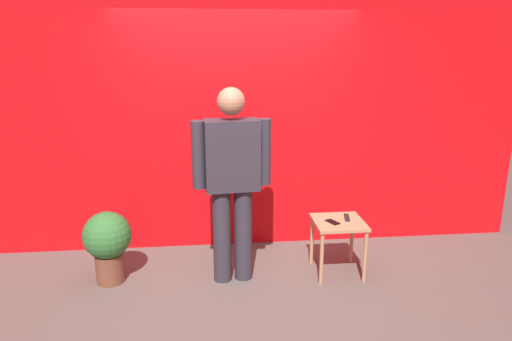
{
  "coord_description": "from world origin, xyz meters",
  "views": [
    {
      "loc": [
        -0.29,
        -3.59,
        2.16
      ],
      "look_at": [
        0.13,
        0.55,
        1.02
      ],
      "focal_mm": 32.43,
      "sensor_mm": 36.0,
      "label": 1
    }
  ],
  "objects_px": {
    "cell_phone": "(333,222)",
    "side_table": "(338,230)",
    "standing_person": "(232,176)",
    "tv_remote": "(347,218)",
    "potted_plant": "(108,241)"
  },
  "relations": [
    {
      "from": "cell_phone",
      "to": "tv_remote",
      "type": "bearing_deg",
      "value": 1.89
    },
    {
      "from": "standing_person",
      "to": "cell_phone",
      "type": "height_order",
      "value": "standing_person"
    },
    {
      "from": "cell_phone",
      "to": "side_table",
      "type": "bearing_deg",
      "value": 0.05
    },
    {
      "from": "side_table",
      "to": "potted_plant",
      "type": "height_order",
      "value": "potted_plant"
    },
    {
      "from": "cell_phone",
      "to": "tv_remote",
      "type": "distance_m",
      "value": 0.19
    },
    {
      "from": "standing_person",
      "to": "cell_phone",
      "type": "xyz_separation_m",
      "value": [
        0.94,
        -0.02,
        -0.47
      ]
    },
    {
      "from": "standing_person",
      "to": "tv_remote",
      "type": "height_order",
      "value": "standing_person"
    },
    {
      "from": "potted_plant",
      "to": "standing_person",
      "type": "bearing_deg",
      "value": -2.93
    },
    {
      "from": "standing_person",
      "to": "potted_plant",
      "type": "xyz_separation_m",
      "value": [
        -1.15,
        0.06,
        -0.61
      ]
    },
    {
      "from": "tv_remote",
      "to": "potted_plant",
      "type": "distance_m",
      "value": 2.26
    },
    {
      "from": "side_table",
      "to": "potted_plant",
      "type": "bearing_deg",
      "value": 178.79
    },
    {
      "from": "side_table",
      "to": "tv_remote",
      "type": "relative_size",
      "value": 3.18
    },
    {
      "from": "tv_remote",
      "to": "cell_phone",
      "type": "bearing_deg",
      "value": -140.68
    },
    {
      "from": "standing_person",
      "to": "cell_phone",
      "type": "distance_m",
      "value": 1.05
    },
    {
      "from": "cell_phone",
      "to": "tv_remote",
      "type": "height_order",
      "value": "tv_remote"
    }
  ]
}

